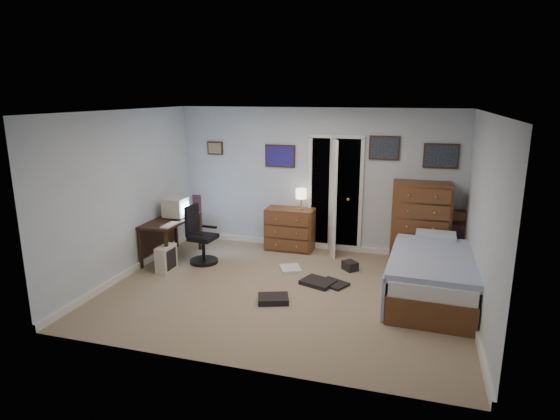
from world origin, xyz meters
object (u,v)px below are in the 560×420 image
at_px(low_dresser, 290,229).
at_px(tall_dresser, 420,223).
at_px(computer_desk, 167,228).
at_px(office_chair, 200,241).
at_px(bed, 432,274).

distance_m(low_dresser, tall_dresser, 2.23).
relative_size(computer_desk, low_dresser, 1.42).
xyz_separation_m(office_chair, tall_dresser, (3.45, 1.04, 0.30)).
height_order(office_chair, low_dresser, office_chair).
bearing_deg(tall_dresser, low_dresser, 175.93).
relative_size(computer_desk, bed, 0.56).
bearing_deg(bed, low_dresser, 152.06).
distance_m(office_chair, tall_dresser, 3.61).
relative_size(office_chair, bed, 0.45).
height_order(office_chair, tall_dresser, tall_dresser).
bearing_deg(low_dresser, tall_dresser, -1.37).
bearing_deg(low_dresser, computer_desk, -152.18).
relative_size(computer_desk, office_chair, 1.25).
relative_size(tall_dresser, bed, 0.63).
xyz_separation_m(office_chair, low_dresser, (1.24, 1.06, 0.01)).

